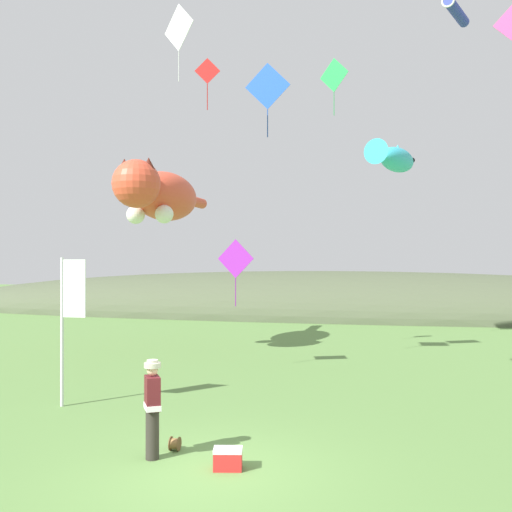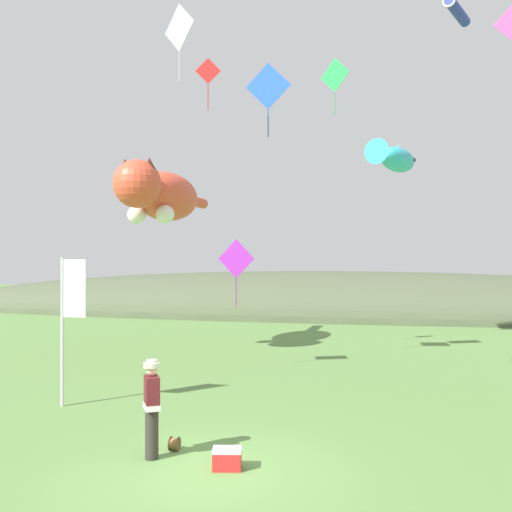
{
  "view_description": "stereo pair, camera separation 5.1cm",
  "coord_description": "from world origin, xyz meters",
  "px_view_note": "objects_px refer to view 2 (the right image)",
  "views": [
    {
      "loc": [
        2.77,
        -9.16,
        3.6
      ],
      "look_at": [
        0.0,
        4.0,
        3.65
      ],
      "focal_mm": 40.0,
      "sensor_mm": 36.0,
      "label": 1
    },
    {
      "loc": [
        2.82,
        -9.15,
        3.6
      ],
      "look_at": [
        0.0,
        4.0,
        3.65
      ],
      "focal_mm": 40.0,
      "sensor_mm": 36.0,
      "label": 2
    }
  ],
  "objects_px": {
    "kite_diamond_violet": "(236,259)",
    "picnic_cooler": "(227,459)",
    "kite_diamond_white": "(179,28)",
    "kite_diamond_green": "(335,75)",
    "kite_giant_cat": "(161,195)",
    "kite_diamond_blue": "(268,86)",
    "kite_tube_streamer": "(457,11)",
    "kite_fish_windsock": "(394,158)",
    "kite_spool": "(174,444)",
    "festival_attendant": "(152,406)",
    "festival_banner_pole": "(69,309)",
    "kite_diamond_red": "(208,72)"
  },
  "relations": [
    {
      "from": "kite_giant_cat",
      "to": "kite_diamond_green",
      "type": "xyz_separation_m",
      "value": [
        6.49,
        1.6,
        4.65
      ]
    },
    {
      "from": "kite_giant_cat",
      "to": "kite_diamond_green",
      "type": "height_order",
      "value": "kite_diamond_green"
    },
    {
      "from": "festival_banner_pole",
      "to": "kite_giant_cat",
      "type": "bearing_deg",
      "value": 95.53
    },
    {
      "from": "festival_banner_pole",
      "to": "kite_diamond_blue",
      "type": "distance_m",
      "value": 9.5
    },
    {
      "from": "kite_tube_streamer",
      "to": "kite_diamond_white",
      "type": "distance_m",
      "value": 9.55
    },
    {
      "from": "kite_diamond_white",
      "to": "picnic_cooler",
      "type": "bearing_deg",
      "value": -63.8
    },
    {
      "from": "festival_attendant",
      "to": "kite_giant_cat",
      "type": "relative_size",
      "value": 0.24
    },
    {
      "from": "kite_giant_cat",
      "to": "kite_diamond_blue",
      "type": "distance_m",
      "value": 6.14
    },
    {
      "from": "kite_diamond_white",
      "to": "kite_giant_cat",
      "type": "bearing_deg",
      "value": 117.59
    },
    {
      "from": "kite_fish_windsock",
      "to": "kite_diamond_blue",
      "type": "bearing_deg",
      "value": 170.84
    },
    {
      "from": "kite_giant_cat",
      "to": "kite_diamond_red",
      "type": "height_order",
      "value": "kite_diamond_red"
    },
    {
      "from": "kite_diamond_white",
      "to": "kite_fish_windsock",
      "type": "bearing_deg",
      "value": 13.02
    },
    {
      "from": "kite_spool",
      "to": "kite_giant_cat",
      "type": "distance_m",
      "value": 12.71
    },
    {
      "from": "kite_diamond_white",
      "to": "kite_diamond_violet",
      "type": "xyz_separation_m",
      "value": [
        1.3,
        1.72,
        -6.82
      ]
    },
    {
      "from": "kite_tube_streamer",
      "to": "kite_spool",
      "type": "bearing_deg",
      "value": -122.02
    },
    {
      "from": "kite_fish_windsock",
      "to": "kite_diamond_red",
      "type": "relative_size",
      "value": 1.56
    },
    {
      "from": "kite_spool",
      "to": "kite_diamond_green",
      "type": "height_order",
      "value": "kite_diamond_green"
    },
    {
      "from": "kite_fish_windsock",
      "to": "kite_diamond_white",
      "type": "relative_size",
      "value": 1.21
    },
    {
      "from": "kite_diamond_violet",
      "to": "picnic_cooler",
      "type": "bearing_deg",
      "value": -76.96
    },
    {
      "from": "picnic_cooler",
      "to": "kite_fish_windsock",
      "type": "height_order",
      "value": "kite_fish_windsock"
    },
    {
      "from": "kite_tube_streamer",
      "to": "kite_diamond_white",
      "type": "xyz_separation_m",
      "value": [
        -8.36,
        -4.34,
        -1.58
      ]
    },
    {
      "from": "kite_giant_cat",
      "to": "kite_diamond_blue",
      "type": "relative_size",
      "value": 3.07
    },
    {
      "from": "kite_giant_cat",
      "to": "kite_diamond_white",
      "type": "bearing_deg",
      "value": -62.41
    },
    {
      "from": "kite_diamond_violet",
      "to": "festival_banner_pole",
      "type": "bearing_deg",
      "value": -119.87
    },
    {
      "from": "kite_tube_streamer",
      "to": "kite_diamond_blue",
      "type": "distance_m",
      "value": 7.09
    },
    {
      "from": "kite_diamond_red",
      "to": "kite_tube_streamer",
      "type": "bearing_deg",
      "value": 11.07
    },
    {
      "from": "festival_banner_pole",
      "to": "kite_diamond_green",
      "type": "relative_size",
      "value": 1.63
    },
    {
      "from": "kite_fish_windsock",
      "to": "kite_diamond_green",
      "type": "relative_size",
      "value": 1.25
    },
    {
      "from": "kite_giant_cat",
      "to": "kite_fish_windsock",
      "type": "bearing_deg",
      "value": -20.02
    },
    {
      "from": "kite_tube_streamer",
      "to": "kite_diamond_blue",
      "type": "relative_size",
      "value": 0.86
    },
    {
      "from": "festival_banner_pole",
      "to": "kite_fish_windsock",
      "type": "xyz_separation_m",
      "value": [
        7.82,
        4.79,
        4.21
      ]
    },
    {
      "from": "festival_banner_pole",
      "to": "kite_diamond_violet",
      "type": "xyz_separation_m",
      "value": [
        2.92,
        5.08,
        1.2
      ]
    },
    {
      "from": "picnic_cooler",
      "to": "kite_diamond_red",
      "type": "bearing_deg",
      "value": 108.82
    },
    {
      "from": "kite_giant_cat",
      "to": "kite_tube_streamer",
      "type": "bearing_deg",
      "value": -1.17
    },
    {
      "from": "kite_spool",
      "to": "picnic_cooler",
      "type": "distance_m",
      "value": 1.4
    },
    {
      "from": "kite_diamond_white",
      "to": "kite_diamond_green",
      "type": "xyz_separation_m",
      "value": [
        4.11,
        6.16,
        0.26
      ]
    },
    {
      "from": "kite_spool",
      "to": "kite_fish_windsock",
      "type": "relative_size",
      "value": 0.09
    },
    {
      "from": "picnic_cooler",
      "to": "kite_diamond_blue",
      "type": "bearing_deg",
      "value": 96.22
    },
    {
      "from": "festival_attendant",
      "to": "kite_giant_cat",
      "type": "distance_m",
      "value": 12.69
    },
    {
      "from": "kite_diamond_white",
      "to": "kite_diamond_blue",
      "type": "height_order",
      "value": "kite_diamond_white"
    },
    {
      "from": "festival_attendant",
      "to": "kite_diamond_blue",
      "type": "bearing_deg",
      "value": 86.49
    },
    {
      "from": "picnic_cooler",
      "to": "festival_banner_pole",
      "type": "xyz_separation_m",
      "value": [
        -4.83,
        3.17,
        2.18
      ]
    },
    {
      "from": "kite_tube_streamer",
      "to": "kite_diamond_white",
      "type": "bearing_deg",
      "value": -152.56
    },
    {
      "from": "kite_diamond_white",
      "to": "festival_attendant",
      "type": "bearing_deg",
      "value": -74.44
    },
    {
      "from": "kite_fish_windsock",
      "to": "festival_banner_pole",
      "type": "bearing_deg",
      "value": -148.51
    },
    {
      "from": "kite_tube_streamer",
      "to": "kite_diamond_red",
      "type": "relative_size",
      "value": 1.16
    },
    {
      "from": "kite_spool",
      "to": "kite_tube_streamer",
      "type": "bearing_deg",
      "value": 57.98
    },
    {
      "from": "festival_attendant",
      "to": "kite_spool",
      "type": "height_order",
      "value": "festival_attendant"
    },
    {
      "from": "festival_attendant",
      "to": "picnic_cooler",
      "type": "relative_size",
      "value": 3.27
    },
    {
      "from": "kite_tube_streamer",
      "to": "kite_fish_windsock",
      "type": "bearing_deg",
      "value": -126.64
    }
  ]
}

